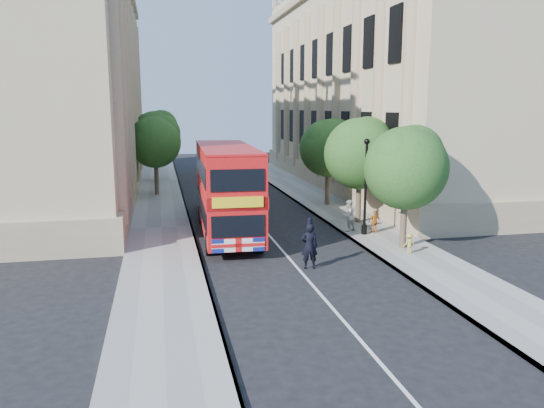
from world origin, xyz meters
TOP-DOWN VIEW (x-y plane):
  - ground at (0.00, 0.00)m, footprint 120.00×120.00m
  - pavement_right at (5.75, 10.00)m, footprint 3.50×80.00m
  - pavement_left at (-5.75, 10.00)m, footprint 3.50×80.00m
  - building_right at (13.80, 24.00)m, footprint 12.00×38.00m
  - building_left at (-13.80, 24.00)m, footprint 12.00×38.00m
  - tree_right_near at (5.84, 3.03)m, footprint 4.00×4.00m
  - tree_right_mid at (5.84, 9.03)m, footprint 4.20×4.20m
  - tree_right_far at (5.84, 15.03)m, footprint 4.00×4.00m
  - tree_left_far at (-5.96, 22.03)m, footprint 4.00×4.00m
  - tree_left_back at (-5.96, 30.03)m, footprint 4.20×4.20m
  - lamp_post at (5.00, 6.00)m, footprint 0.32×0.32m
  - double_decker_bus at (-2.24, 7.65)m, footprint 3.06×10.43m
  - box_van at (-1.82, 14.14)m, footprint 2.50×5.41m
  - police_constable at (0.47, 1.00)m, footprint 0.79×0.57m
  - woman_pedestrian at (4.40, 6.86)m, footprint 1.06×0.97m
  - child_a at (5.68, 6.21)m, footprint 0.75×0.36m
  - child_b at (5.61, 1.94)m, footprint 0.65×0.41m

SIDE VIEW (x-z plane):
  - ground at x=0.00m, z-range 0.00..0.00m
  - pavement_right at x=5.75m, z-range 0.00..0.12m
  - pavement_left at x=-5.75m, z-range 0.00..0.12m
  - child_b at x=5.61m, z-range 0.12..1.08m
  - child_a at x=5.68m, z-range 0.12..1.37m
  - woman_pedestrian at x=4.40m, z-range 0.12..1.87m
  - police_constable at x=0.47m, z-range 0.00..2.00m
  - box_van at x=-1.82m, z-range -0.03..2.99m
  - lamp_post at x=5.00m, z-range -0.07..5.09m
  - double_decker_bus at x=-2.24m, z-range 0.25..5.03m
  - tree_right_near at x=5.84m, z-range 1.21..7.29m
  - tree_right_far at x=5.84m, z-range 1.24..7.39m
  - tree_left_far at x=-5.96m, z-range 1.30..7.59m
  - tree_right_mid at x=5.84m, z-range 1.26..7.63m
  - tree_left_back at x=-5.96m, z-range 1.38..8.03m
  - building_right at x=13.80m, z-range 0.00..18.00m
  - building_left at x=-13.80m, z-range 0.00..18.00m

